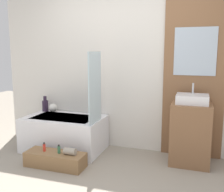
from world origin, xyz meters
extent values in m
cube|color=silver|center=(0.00, 1.58, 1.30)|extent=(4.20, 0.06, 2.60)
cube|color=brown|center=(0.98, 1.53, 1.30)|extent=(0.84, 0.03, 2.60)
cube|color=#ADBCCC|center=(0.98, 1.51, 1.50)|extent=(0.56, 0.01, 0.65)
cube|color=white|center=(-0.87, 1.16, 0.26)|extent=(1.19, 0.74, 0.52)
cube|color=silver|center=(-0.87, 1.16, 0.51)|extent=(0.93, 0.52, 0.01)
cube|color=silver|center=(-0.31, 1.03, 1.01)|extent=(0.01, 0.44, 0.98)
cube|color=olive|center=(-0.69, 0.57, 0.10)|extent=(0.80, 0.29, 0.19)
cube|color=brown|center=(0.98, 1.26, 0.41)|extent=(0.52, 0.49, 0.82)
cube|color=white|center=(0.98, 1.26, 0.88)|extent=(0.41, 0.33, 0.12)
cylinder|color=silver|center=(0.98, 1.35, 1.02)|extent=(0.02, 0.02, 0.14)
cylinder|color=#2D1E33|center=(-1.37, 1.43, 0.61)|extent=(0.10, 0.10, 0.18)
cylinder|color=#2D1E33|center=(-1.37, 1.43, 0.73)|extent=(0.05, 0.05, 0.08)
sphere|color=silver|center=(-1.21, 1.41, 0.59)|extent=(0.14, 0.14, 0.14)
cylinder|color=red|center=(-0.85, 0.57, 0.24)|extent=(0.04, 0.04, 0.10)
cylinder|color=black|center=(-0.85, 0.57, 0.30)|extent=(0.02, 0.02, 0.02)
cylinder|color=#38704C|center=(-0.63, 0.57, 0.24)|extent=(0.04, 0.04, 0.09)
cylinder|color=black|center=(-0.63, 0.57, 0.30)|extent=(0.02, 0.02, 0.02)
cylinder|color=gray|center=(-0.47, 0.57, 0.24)|extent=(0.16, 0.09, 0.09)
camera|label=1|loc=(1.05, -2.29, 1.50)|focal=42.00mm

